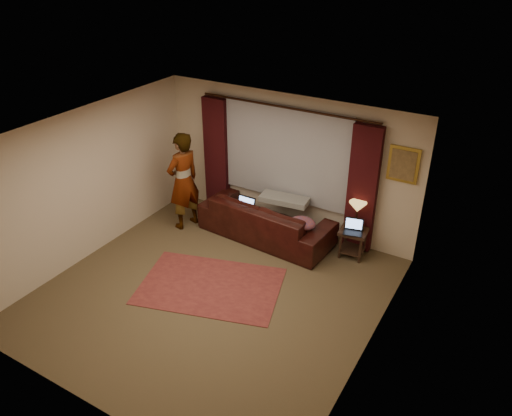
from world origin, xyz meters
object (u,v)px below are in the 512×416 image
at_px(end_table, 353,242).
at_px(laptop_table, 353,227).
at_px(sofa, 266,213).
at_px(tiffany_lamp, 357,215).
at_px(laptop_sofa, 243,206).
at_px(person, 183,181).

height_order(end_table, laptop_table, laptop_table).
relative_size(sofa, end_table, 4.71).
xyz_separation_m(sofa, tiffany_lamp, (1.60, 0.31, 0.27)).
relative_size(laptop_sofa, tiffany_lamp, 0.81).
bearing_deg(sofa, laptop_table, -172.43).
relative_size(laptop_sofa, end_table, 0.74).
distance_m(end_table, tiffany_lamp, 0.52).
distance_m(end_table, laptop_table, 0.40).
height_order(tiffany_lamp, person, person).
xyz_separation_m(sofa, laptop_table, (1.63, 0.10, 0.14)).
bearing_deg(person, laptop_table, 113.19).
bearing_deg(end_table, person, -168.52).
xyz_separation_m(tiffany_lamp, laptop_table, (0.03, -0.22, -0.13)).
xyz_separation_m(laptop_sofa, person, (-1.17, -0.21, 0.31)).
xyz_separation_m(end_table, tiffany_lamp, (-0.01, 0.08, 0.51)).
xyz_separation_m(laptop_sofa, tiffany_lamp, (1.98, 0.52, 0.14)).
distance_m(laptop_sofa, laptop_table, 2.04).
bearing_deg(laptop_sofa, tiffany_lamp, 15.72).
height_order(laptop_table, person, person).
xyz_separation_m(sofa, laptop_sofa, (-0.38, -0.20, 0.13)).
bearing_deg(tiffany_lamp, person, -167.03).
bearing_deg(laptop_table, laptop_sofa, 175.37).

